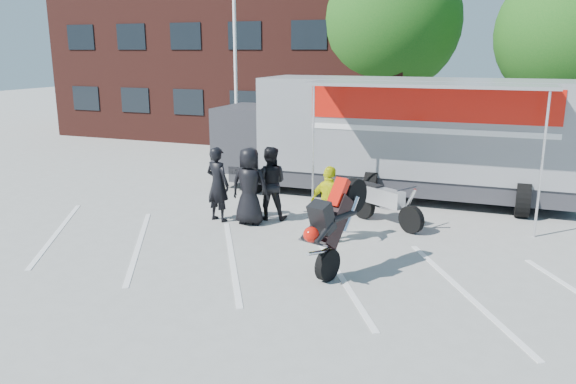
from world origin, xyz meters
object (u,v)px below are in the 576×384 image
Objects in this scene: spectator_leather_a at (249,186)px; spectator_hivis at (330,205)px; transporter_truck at (395,196)px; parked_motorcycle at (386,225)px; tree_left at (390,22)px; spectator_leather_c at (270,183)px; spectator_leather_b at (218,184)px; flagpole at (241,31)px; tree_mid at (570,34)px; stunt_bike_rider at (347,270)px.

spectator_leather_a reaches higher than spectator_hivis.
transporter_truck is 4.80× the size of parked_motorcycle.
tree_left is at bearing 102.87° from transporter_truck.
tree_left reaches higher than spectator_leather_a.
transporter_truck is 4.59m from spectator_leather_c.
spectator_leather_b is 3.27m from spectator_hivis.
spectator_leather_c is (3.65, -5.99, -4.08)m from flagpole.
flagpole is at bearing -156.03° from tree_mid.
parked_motorcycle is at bearing -99.43° from spectator_hivis.
spectator_hivis is (5.68, -7.21, -4.15)m from flagpole.
flagpole reaches higher than tree_mid.
tree_left is 15.94m from stunt_bike_rider.
spectator_hivis is at bearing -179.41° from parked_motorcycle.
stunt_bike_rider is 4.72m from spectator_leather_b.
tree_left is 14.09m from spectator_hivis.
tree_left is at bearing 171.87° from tree_mid.
spectator_leather_c is 2.37m from spectator_hivis.
spectator_leather_a is 1.03× the size of spectator_leather_c.
flagpole is at bearing 158.23° from transporter_truck.
parked_motorcycle is 1.10× the size of stunt_bike_rider.
spectator_leather_a is at bearing -124.24° from tree_mid.
stunt_bike_rider is (-4.69, -13.76, -4.94)m from tree_mid.
parked_motorcycle is at bearing -39.33° from flagpole.
tree_left is 13.56m from spectator_leather_b.
tree_mid is 13.94m from spectator_leather_c.
spectator_hivis is at bearing -83.80° from tree_left.
stunt_bike_rider is at bearing 139.38° from spectator_hivis.
spectator_leather_b is (2.46, -6.63, -4.07)m from flagpole.
spectator_leather_a is at bearing -162.08° from spectator_leather_b.
parked_motorcycle is at bearing -78.07° from tree_left.
spectator_hivis is (-0.99, -1.75, 0.90)m from parked_motorcycle.
transporter_truck is 5.24m from spectator_leather_a.
transporter_truck is (2.08, -8.39, -5.57)m from tree_left.
spectator_leather_c is (0.30, 0.60, -0.03)m from spectator_leather_a.
spectator_hivis is at bearing 137.97° from stunt_bike_rider.
flagpole is 4.01× the size of spectator_leather_a.
spectator_hivis is (-0.87, 1.55, 0.90)m from stunt_bike_rider.
transporter_truck is at bearing -123.64° from tree_mid.
spectator_leather_b is 1.09× the size of spectator_hivis.
flagpole is 0.71× the size of transporter_truck.
spectator_leather_b is at bearing -69.63° from flagpole.
flagpole is 12.05m from stunt_bike_rider.
flagpole is at bearing 80.63° from parked_motorcycle.
transporter_truck is at bearing -77.70° from spectator_hivis.
spectator_hivis is (3.22, -0.58, -0.08)m from spectator_leather_b.
spectator_leather_a is at bearing -126.35° from transporter_truck.
flagpole reaches higher than stunt_bike_rider.
tree_mid is 3.96× the size of spectator_leather_c.
spectator_leather_a is 1.02× the size of spectator_leather_b.
flagpole is at bearing -67.16° from spectator_leather_a.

